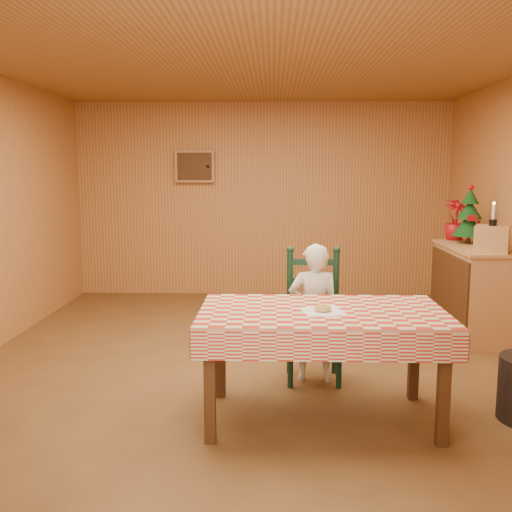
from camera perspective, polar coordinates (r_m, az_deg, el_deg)
The scene contains 12 objects.
ground at distance 5.05m, azimuth -0.07°, elevation -11.07°, with size 6.00×6.00×0.00m, color brown.
cabin_walls at distance 5.29m, azimuth 0.08°, elevation 9.96°, with size 5.10×6.05×2.65m.
dining_table at distance 3.88m, azimuth 6.60°, elevation -6.54°, with size 1.66×0.96×0.77m.
ladder_chair at distance 4.69m, azimuth 5.75°, elevation -6.21°, with size 0.44×0.40×1.08m.
seated_child at distance 4.62m, azimuth 5.81°, elevation -5.68°, with size 0.41×0.27×1.12m, color silver.
napkin at distance 3.81m, azimuth 6.69°, elevation -5.51°, with size 0.26×0.26×0.00m, color white.
donut at distance 3.81m, azimuth 6.69°, elevation -5.21°, with size 0.11×0.11×0.04m, color gold.
shelf_unit at distance 6.29m, azimuth 20.86°, elevation -3.29°, with size 0.54×1.24×0.93m.
crate at distance 5.83m, azimuth 22.52°, elevation 1.60°, with size 0.30×0.30×0.25m, color tan.
christmas_tree at distance 6.43m, azimuth 20.56°, elevation 3.68°, with size 0.34×0.34×0.62m.
flower_arrangement at distance 6.70m, azimuth 19.31°, elevation 3.42°, with size 0.25×0.25×0.45m, color #9E0E15.
candle_set at distance 5.81m, azimuth 22.63°, elevation 3.45°, with size 0.07×0.07×0.22m.
Camera 1 is at (0.15, -4.75, 1.69)m, focal length 40.00 mm.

